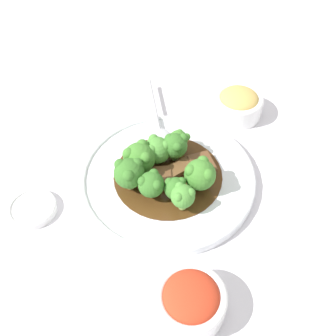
# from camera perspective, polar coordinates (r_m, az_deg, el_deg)

# --- Properties ---
(ground_plane) EXTENTS (4.00, 4.00, 0.00)m
(ground_plane) POSITION_cam_1_polar(r_m,az_deg,el_deg) (0.71, 0.00, -1.80)
(ground_plane) COLOR silver
(main_plate) EXTENTS (0.31, 0.31, 0.02)m
(main_plate) POSITION_cam_1_polar(r_m,az_deg,el_deg) (0.70, 0.00, -1.28)
(main_plate) COLOR white
(main_plate) RESTS_ON ground_plane
(beef_strip_0) EXTENTS (0.06, 0.06, 0.01)m
(beef_strip_0) POSITION_cam_1_polar(r_m,az_deg,el_deg) (0.70, 4.93, 0.57)
(beef_strip_0) COLOR brown
(beef_strip_0) RESTS_ON main_plate
(beef_strip_1) EXTENTS (0.06, 0.07, 0.01)m
(beef_strip_1) POSITION_cam_1_polar(r_m,az_deg,el_deg) (0.68, -2.01, -1.29)
(beef_strip_1) COLOR brown
(beef_strip_1) RESTS_ON main_plate
(beef_strip_2) EXTENTS (0.07, 0.06, 0.01)m
(beef_strip_2) POSITION_cam_1_polar(r_m,az_deg,el_deg) (0.69, 1.33, -0.20)
(beef_strip_2) COLOR brown
(beef_strip_2) RESTS_ON main_plate
(broccoli_floret_0) EXTENTS (0.06, 0.06, 0.06)m
(broccoli_floret_0) POSITION_cam_1_polar(r_m,az_deg,el_deg) (0.68, -4.21, 1.51)
(broccoli_floret_0) COLOR #7FA84C
(broccoli_floret_0) RESTS_ON main_plate
(broccoli_floret_1) EXTENTS (0.04, 0.04, 0.04)m
(broccoli_floret_1) POSITION_cam_1_polar(r_m,az_deg,el_deg) (0.71, 1.84, 4.11)
(broccoli_floret_1) COLOR #8EB756
(broccoli_floret_1) RESTS_ON main_plate
(broccoli_floret_2) EXTENTS (0.05, 0.05, 0.05)m
(broccoli_floret_2) POSITION_cam_1_polar(r_m,az_deg,el_deg) (0.69, 1.27, 3.25)
(broccoli_floret_2) COLOR #7FA84C
(broccoli_floret_2) RESTS_ON main_plate
(broccoli_floret_3) EXTENTS (0.04, 0.04, 0.05)m
(broccoli_floret_3) POSITION_cam_1_polar(r_m,az_deg,el_deg) (0.64, -2.45, -2.35)
(broccoli_floret_3) COLOR #8EB756
(broccoli_floret_3) RESTS_ON main_plate
(broccoli_floret_4) EXTENTS (0.04, 0.04, 0.05)m
(broccoli_floret_4) POSITION_cam_1_polar(r_m,az_deg,el_deg) (0.62, 2.17, -4.06)
(broccoli_floret_4) COLOR #8EB756
(broccoli_floret_4) RESTS_ON main_plate
(broccoli_floret_5) EXTENTS (0.04, 0.04, 0.04)m
(broccoli_floret_5) POSITION_cam_1_polar(r_m,az_deg,el_deg) (0.64, 1.10, -2.93)
(broccoli_floret_5) COLOR #7FA84C
(broccoli_floret_5) RESTS_ON main_plate
(broccoli_floret_6) EXTENTS (0.05, 0.05, 0.06)m
(broccoli_floret_6) POSITION_cam_1_polar(r_m,az_deg,el_deg) (0.65, 4.67, -0.89)
(broccoli_floret_6) COLOR #7FA84C
(broccoli_floret_6) RESTS_ON main_plate
(broccoli_floret_7) EXTENTS (0.05, 0.05, 0.05)m
(broccoli_floret_7) POSITION_cam_1_polar(r_m,az_deg,el_deg) (0.69, -1.62, 2.67)
(broccoli_floret_7) COLOR #8EB756
(broccoli_floret_7) RESTS_ON main_plate
(broccoli_floret_8) EXTENTS (0.05, 0.05, 0.06)m
(broccoli_floret_8) POSITION_cam_1_polar(r_m,az_deg,el_deg) (0.65, -5.67, -0.71)
(broccoli_floret_8) COLOR #8EB756
(broccoli_floret_8) RESTS_ON main_plate
(serving_spoon) EXTENTS (0.21, 0.12, 0.01)m
(serving_spoon) POSITION_cam_1_polar(r_m,az_deg,el_deg) (0.75, -1.14, 5.08)
(serving_spoon) COLOR #B7B7BC
(serving_spoon) RESTS_ON main_plate
(side_bowl_kimchi) EXTENTS (0.10, 0.10, 0.06)m
(side_bowl_kimchi) POSITION_cam_1_polar(r_m,az_deg,el_deg) (0.56, 3.30, -18.66)
(side_bowl_kimchi) COLOR white
(side_bowl_kimchi) RESTS_ON ground_plane
(side_bowl_appetizer) EXTENTS (0.10, 0.10, 0.06)m
(side_bowl_appetizer) POSITION_cam_1_polar(r_m,az_deg,el_deg) (0.82, 10.16, 9.18)
(side_bowl_appetizer) COLOR white
(side_bowl_appetizer) RESTS_ON ground_plane
(sauce_dish) EXTENTS (0.08, 0.08, 0.01)m
(sauce_dish) POSITION_cam_1_polar(r_m,az_deg,el_deg) (0.70, -19.08, -5.54)
(sauce_dish) COLOR white
(sauce_dish) RESTS_ON ground_plane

